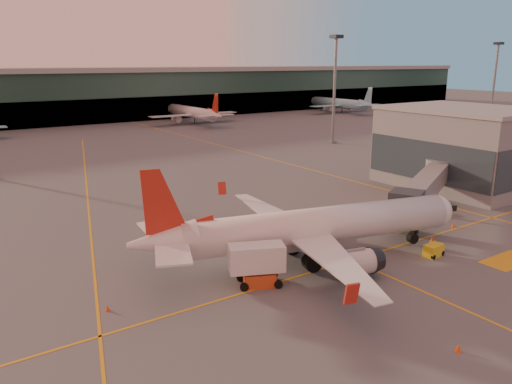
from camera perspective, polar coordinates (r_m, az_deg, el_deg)
ground at (r=45.52m, az=10.92°, el=-11.00°), size 600.00×600.00×0.00m
taxi_markings at (r=78.75m, az=-16.73°, el=-0.30°), size 100.12×173.00×0.01m
terminal at (r=173.14m, az=-24.78°, el=9.80°), size 400.00×20.00×17.60m
gate_building at (r=86.34m, az=22.54°, el=4.75°), size 18.40×22.40×12.60m
mast_east_near at (r=123.99m, az=8.98°, el=12.36°), size 2.40×2.40×25.60m
mast_east_far at (r=185.59m, az=25.64°, el=11.85°), size 2.40×2.40×25.60m
main_airplane at (r=50.06m, az=6.13°, el=-4.14°), size 34.59×31.51×10.58m
jet_bridge at (r=69.92m, az=19.04°, el=0.77°), size 23.65×13.84×5.43m
catering_truck at (r=44.85m, az=0.13°, el=-8.06°), size 5.39×3.95×3.84m
gpu_cart at (r=55.00m, az=19.64°, el=-6.32°), size 2.27×1.50×1.26m
pushback_tug at (r=71.01m, az=17.16°, el=-1.42°), size 3.26×2.29×1.52m
cone_nose at (r=65.40m, az=21.64°, el=-3.49°), size 0.46×0.46×0.59m
cone_tail at (r=43.05m, az=-16.61°, el=-12.59°), size 0.38×0.38×0.49m
cone_wing_right at (r=38.85m, az=22.12°, el=-16.20°), size 0.45×0.45×0.58m
cone_wing_left at (r=64.08m, az=-5.02°, el=-2.89°), size 0.38×0.38×0.49m
cone_fwd at (r=59.23m, az=19.49°, el=-5.14°), size 0.47×0.47×0.60m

